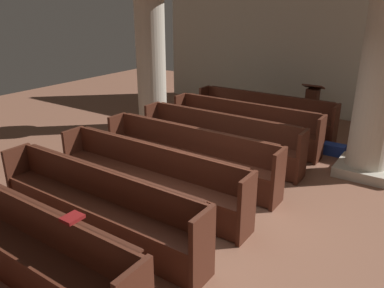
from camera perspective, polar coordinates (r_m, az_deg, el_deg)
The scene contains 14 objects.
ground_plane at distance 5.75m, azimuth 1.35°, elevation -9.76°, with size 19.20×19.20×0.00m, color brown.
back_wall at distance 10.62m, azimuth 20.38°, elevation 15.81°, with size 10.00×0.16×4.50m, color beige.
pew_row_0 at distance 9.07m, azimuth 10.80°, elevation 4.75°, with size 3.35×0.47×0.90m.
pew_row_1 at distance 8.16m, azimuth 7.81°, elevation 3.16°, with size 3.35×0.46×0.90m.
pew_row_2 at distance 7.28m, azimuth 4.10°, elevation 1.16°, with size 3.35×0.47×0.90m.
pew_row_3 at distance 6.46m, azimuth -0.59°, elevation -1.36°, with size 3.35×0.46×0.90m.
pew_row_4 at distance 5.71m, azimuth -6.59°, elevation -4.58°, with size 3.35×0.46×0.90m.
pew_row_5 at distance 5.06m, azimuth -14.35°, elevation -8.61°, with size 3.35×0.47×0.90m.
pew_row_6 at distance 4.56m, azimuth -24.32°, elevation -13.43°, with size 3.35×0.46×0.90m.
pillar_aisle_side at distance 7.05m, azimuth 26.67°, elevation 8.99°, with size 1.01×1.01×3.36m.
pillar_far_side at distance 9.16m, azimuth -6.27°, elevation 13.20°, with size 1.01×1.01×3.36m.
lectern at distance 9.81m, azimuth 17.60°, elevation 5.12°, with size 0.48×0.45×1.08m.
hymn_book at distance 3.94m, azimuth -17.70°, elevation -10.63°, with size 0.16×0.20×0.04m, color maroon.
kneeler_box_blue at distance 8.17m, azimuth 20.73°, elevation -0.79°, with size 0.42×0.25×0.22m, color navy.
Camera 1 is at (2.68, -4.17, 2.90)m, focal length 35.18 mm.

